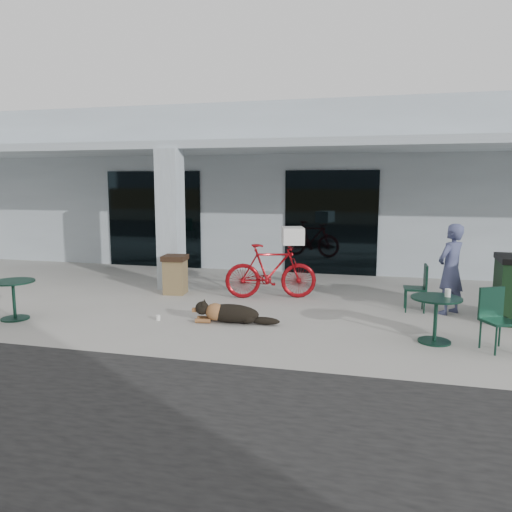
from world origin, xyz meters
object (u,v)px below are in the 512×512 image
(cafe_table_near, at_px, (14,300))
(bicycle, at_px, (271,271))
(cafe_chair_far_b, at_px, (415,288))
(dog, at_px, (231,312))
(cafe_chair_far_a, at_px, (499,320))
(person, at_px, (451,269))
(trash_receptacle, at_px, (175,275))
(cafe_table_far, at_px, (435,320))

(cafe_table_near, bearing_deg, bicycle, 33.84)
(cafe_table_near, xyz_separation_m, cafe_chair_far_b, (6.87, 2.33, 0.10))
(dog, relative_size, cafe_table_near, 1.53)
(cafe_chair_far_a, bearing_deg, person, 74.30)
(cafe_table_near, height_order, trash_receptacle, trash_receptacle)
(cafe_chair_far_a, height_order, trash_receptacle, cafe_chair_far_a)
(dog, bearing_deg, cafe_table_far, -12.53)
(bicycle, bearing_deg, cafe_table_far, -142.23)
(dog, relative_size, cafe_table_far, 1.51)
(dog, xyz_separation_m, cafe_table_far, (3.28, -0.25, 0.16))
(dog, bearing_deg, cafe_table_near, -177.49)
(cafe_table_far, bearing_deg, bicycle, 143.68)
(cafe_table_near, relative_size, trash_receptacle, 0.88)
(bicycle, height_order, dog, bicycle)
(cafe_table_far, xyz_separation_m, cafe_chair_far_b, (-0.19, 1.86, 0.09))
(dog, relative_size, person, 0.68)
(cafe_chair_far_a, xyz_separation_m, person, (-0.42, 2.01, 0.38))
(dog, distance_m, person, 4.07)
(bicycle, relative_size, cafe_table_far, 2.55)
(trash_receptacle, bearing_deg, cafe_chair_far_a, -21.21)
(person, bearing_deg, trash_receptacle, -52.13)
(cafe_table_far, bearing_deg, dog, 175.69)
(person, distance_m, trash_receptacle, 5.57)
(cafe_table_far, relative_size, person, 0.45)
(bicycle, relative_size, cafe_table_near, 2.57)
(person, xyz_separation_m, trash_receptacle, (-5.54, 0.31, -0.41))
(bicycle, bearing_deg, cafe_table_near, 107.93)
(cafe_chair_far_b, bearing_deg, cafe_table_near, -72.89)
(trash_receptacle, bearing_deg, cafe_table_far, -22.55)
(bicycle, height_order, cafe_chair_far_a, bicycle)
(cafe_chair_far_a, relative_size, trash_receptacle, 1.07)
(trash_receptacle, bearing_deg, cafe_table_near, -126.61)
(dog, bearing_deg, trash_receptacle, 126.22)
(dog, bearing_deg, bicycle, 74.65)
(cafe_table_far, relative_size, cafe_chair_far_b, 0.84)
(dog, height_order, cafe_chair_far_b, cafe_chair_far_b)
(cafe_table_near, relative_size, cafe_chair_far_a, 0.82)
(person, relative_size, trash_receptacle, 1.98)
(cafe_table_near, distance_m, cafe_table_far, 7.08)
(bicycle, xyz_separation_m, dog, (-0.25, -1.98, -0.38))
(cafe_chair_far_a, distance_m, cafe_chair_far_b, 2.29)
(cafe_table_near, height_order, person, person)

